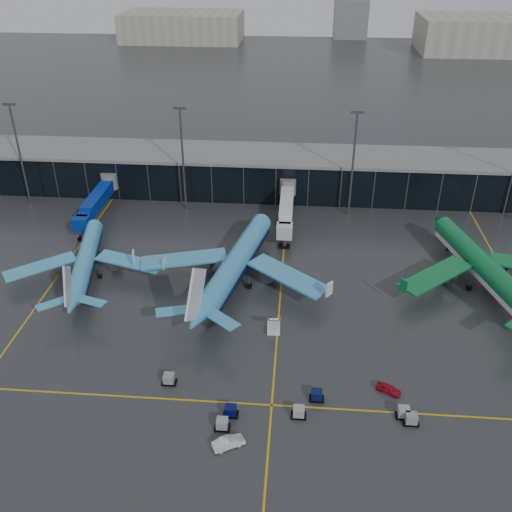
# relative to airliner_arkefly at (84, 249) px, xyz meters

# --- Properties ---
(ground) EXTENTS (600.00, 600.00, 0.00)m
(ground) POSITION_rel_airliner_arkefly_xyz_m (29.09, -18.27, -5.76)
(ground) COLOR #282B2D
(ground) RESTS_ON ground
(terminal_pier) EXTENTS (142.00, 17.00, 10.70)m
(terminal_pier) POSITION_rel_airliner_arkefly_xyz_m (29.09, 43.73, -0.34)
(terminal_pier) COLOR black
(terminal_pier) RESTS_ON ground
(jet_bridges) EXTENTS (94.00, 27.50, 7.20)m
(jet_bridges) POSITION_rel_airliner_arkefly_xyz_m (-5.91, 24.71, -1.21)
(jet_bridges) COLOR #595B60
(jet_bridges) RESTS_ON ground
(flood_masts) EXTENTS (203.00, 0.50, 25.50)m
(flood_masts) POSITION_rel_airliner_arkefly_xyz_m (34.09, 31.73, 8.05)
(flood_masts) COLOR #595B60
(flood_masts) RESTS_ON ground
(distant_hangars) EXTENTS (260.00, 71.00, 22.00)m
(distant_hangars) POSITION_rel_airliner_arkefly_xyz_m (79.03, 251.80, 3.03)
(distant_hangars) COLOR #B2AD99
(distant_hangars) RESTS_ON ground
(taxi_lines) EXTENTS (220.00, 120.00, 0.02)m
(taxi_lines) POSITION_rel_airliner_arkefly_xyz_m (39.09, -7.66, -5.75)
(taxi_lines) COLOR gold
(taxi_lines) RESTS_ON ground
(airliner_arkefly) EXTENTS (39.53, 43.13, 11.52)m
(airliner_arkefly) POSITION_rel_airliner_arkefly_xyz_m (0.00, 0.00, 0.00)
(airliner_arkefly) COLOR #40A5D2
(airliner_arkefly) RESTS_ON ground
(airliner_klm_near) EXTENTS (49.11, 53.38, 14.10)m
(airliner_klm_near) POSITION_rel_airliner_arkefly_xyz_m (30.36, 0.31, 1.29)
(airliner_klm_near) COLOR #3E99CE
(airliner_klm_near) RESTS_ON ground
(airliner_aer_lingus) EXTENTS (48.97, 52.81, 13.62)m
(airliner_aer_lingus) POSITION_rel_airliner_arkefly_xyz_m (77.77, 3.19, 1.05)
(airliner_aer_lingus) COLOR #0D6F34
(airliner_aer_lingus) RESTS_ON ground
(baggage_carts) EXTENTS (38.11, 9.89, 1.70)m
(baggage_carts) POSITION_rel_airliner_arkefly_xyz_m (42.08, -34.27, -5.00)
(baggage_carts) COLOR black
(baggage_carts) RESTS_ON ground
(mobile_airstair) EXTENTS (2.32, 3.28, 3.45)m
(mobile_airstair) POSITION_rel_airliner_arkefly_xyz_m (38.40, -15.27, -4.99)
(mobile_airstair) COLOR white
(mobile_airstair) RESTS_ON ground
(service_van_red) EXTENTS (4.05, 3.18, 1.29)m
(service_van_red) POSITION_rel_airliner_arkefly_xyz_m (56.55, -29.10, -5.12)
(service_van_red) COLOR #B10D20
(service_van_red) RESTS_ON ground
(service_van_white) EXTENTS (4.67, 3.51, 1.47)m
(service_van_white) POSITION_rel_airliner_arkefly_xyz_m (33.68, -41.37, -5.02)
(service_van_white) COLOR silver
(service_van_white) RESTS_ON ground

